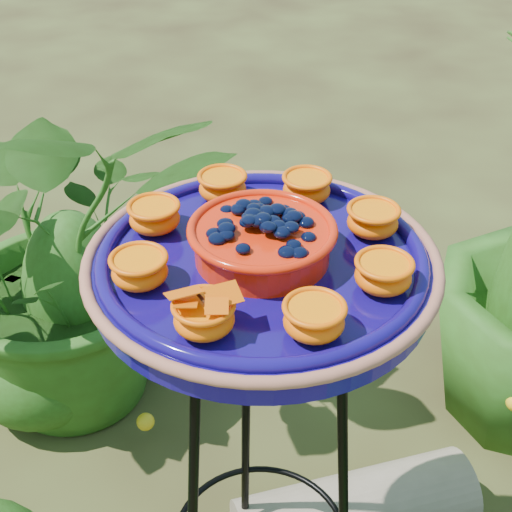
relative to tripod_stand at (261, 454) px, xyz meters
name	(u,v)px	position (x,y,z in m)	size (l,w,h in m)	color
tripod_stand	(261,454)	(0.00, 0.00, 0.00)	(0.41, 0.41, 0.92)	black
feeder_dish	(262,259)	(0.00, 0.00, 0.40)	(0.57, 0.57, 0.11)	#11085E
driftwood_log	(355,512)	(0.20, 0.23, -0.46)	(0.18, 0.18, 0.55)	gray
shrub_back_left	(69,251)	(-0.55, 0.69, -0.09)	(0.85, 0.73, 0.94)	#244813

